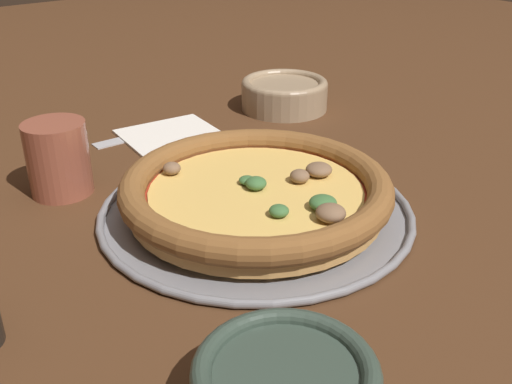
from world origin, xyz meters
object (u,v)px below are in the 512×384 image
bowl_far (284,93)px  napkin (173,135)px  drinking_cup (58,158)px  fork (140,135)px  pizza (257,191)px  pizza_tray (256,211)px

bowl_far → napkin: bearing=-90.9°
drinking_cup → fork: bearing=122.8°
pizza → napkin: size_ratio=2.01×
fork → pizza: bearing=88.2°
drinking_cup → pizza_tray: bearing=37.7°
drinking_cup → fork: size_ratio=0.52×
pizza_tray → fork: bearing=176.8°
pizza_tray → fork: size_ratio=2.09×
pizza → fork: 0.29m
drinking_cup → fork: 0.19m
pizza_tray → fork: pizza_tray is taller
pizza_tray → bowl_far: (-0.25, 0.26, 0.02)m
bowl_far → fork: bearing=-98.9°
pizza → bowl_far: bearing=134.1°
pizza → drinking_cup: (-0.18, -0.14, 0.01)m
pizza_tray → drinking_cup: drinking_cup is taller
bowl_far → fork: (-0.04, -0.24, -0.02)m
pizza_tray → drinking_cup: 0.23m
pizza_tray → pizza: (0.00, 0.00, 0.02)m
bowl_far → napkin: size_ratio=0.94×
fork → drinking_cup: bearing=34.1°
bowl_far → napkin: (-0.00, -0.21, -0.02)m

